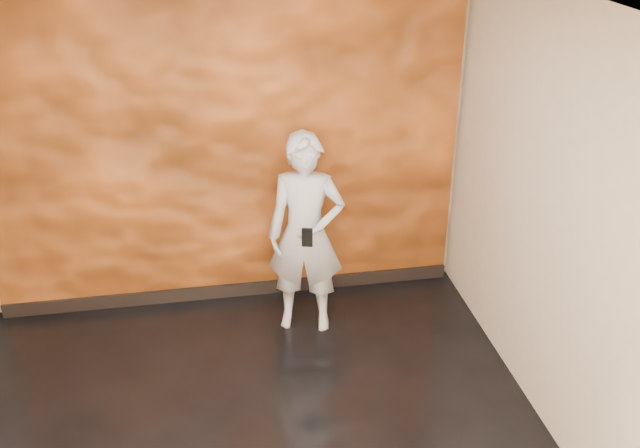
# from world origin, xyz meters

# --- Properties ---
(room) EXTENTS (4.02, 4.02, 2.81)m
(room) POSITION_xyz_m (0.00, 0.00, 1.40)
(room) COLOR black
(room) RESTS_ON ground
(feature_wall) EXTENTS (3.90, 0.06, 2.75)m
(feature_wall) POSITION_xyz_m (0.00, 1.96, 1.38)
(feature_wall) COLOR orange
(feature_wall) RESTS_ON ground
(baseboard) EXTENTS (3.90, 0.04, 0.12)m
(baseboard) POSITION_xyz_m (0.00, 1.92, 0.06)
(baseboard) COLOR black
(baseboard) RESTS_ON ground
(man) EXTENTS (0.69, 0.53, 1.67)m
(man) POSITION_xyz_m (0.58, 1.40, 0.84)
(man) COLOR #9396A1
(man) RESTS_ON ground
(phone) EXTENTS (0.08, 0.04, 0.15)m
(phone) POSITION_xyz_m (0.55, 1.16, 0.94)
(phone) COLOR black
(phone) RESTS_ON man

